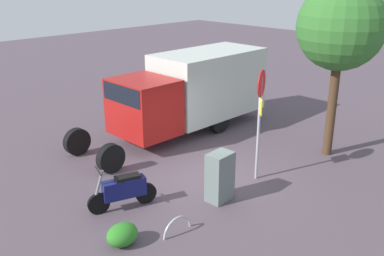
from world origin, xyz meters
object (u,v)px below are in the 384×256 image
Objects in this scene: street_tree at (341,28)px; bike_rack_hoop at (177,233)px; box_truck_near at (191,89)px; motorcycle at (124,190)px; stop_sign at (260,108)px; utility_cabinet at (220,177)px.

street_tree is 7.87m from bike_rack_hoop.
motorcycle is at bearing 28.95° from box_truck_near.
bike_rack_hoop is (-0.18, 1.79, -0.52)m from motorcycle.
street_tree is at bearing 170.32° from stop_sign.
motorcycle reaches higher than bike_rack_hoop.
bike_rack_hoop is at bearing 42.61° from box_truck_near.
utility_cabinet is at bearing 163.76° from motorcycle.
utility_cabinet reaches higher than motorcycle.
box_truck_near reaches higher than utility_cabinet.
street_tree is 6.46× the size of bike_rack_hoop.
stop_sign is (1.55, 4.31, 0.56)m from box_truck_near.
stop_sign is at bearing 178.88° from motorcycle.
box_truck_near is at bearing -126.59° from utility_cabinet.
street_tree is 5.96m from utility_cabinet.
stop_sign reaches higher than box_truck_near.
motorcycle is at bearing -15.27° from street_tree.
stop_sign is 3.73m from street_tree.
stop_sign is at bearing -172.93° from bike_rack_hoop.
stop_sign reaches higher than utility_cabinet.
box_truck_near is at bearing -109.81° from stop_sign.
bike_rack_hoop is at bearing 11.00° from utility_cabinet.
motorcycle is 7.99m from street_tree.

